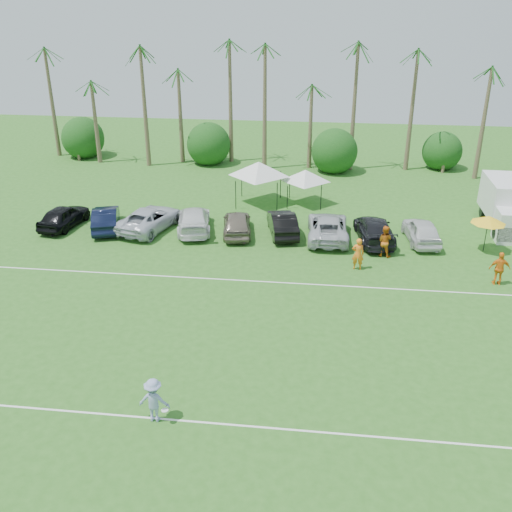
# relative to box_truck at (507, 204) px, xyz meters

# --- Properties ---
(ground) EXTENTS (120.00, 120.00, 0.00)m
(ground) POSITION_rel_box_truck_xyz_m (-17.77, -24.31, -1.75)
(ground) COLOR #2B631D
(ground) RESTS_ON ground
(field_lines) EXTENTS (80.00, 12.10, 0.01)m
(field_lines) POSITION_rel_box_truck_xyz_m (-17.77, -16.31, -1.75)
(field_lines) COLOR white
(field_lines) RESTS_ON ground
(palm_tree_0) EXTENTS (2.40, 2.40, 8.90)m
(palm_tree_0) POSITION_rel_box_truck_xyz_m (-39.77, 13.69, 5.73)
(palm_tree_0) COLOR brown
(palm_tree_0) RESTS_ON ground
(palm_tree_1) EXTENTS (2.40, 2.40, 9.90)m
(palm_tree_1) POSITION_rel_box_truck_xyz_m (-34.77, 13.69, 6.60)
(palm_tree_1) COLOR brown
(palm_tree_1) RESTS_ON ground
(palm_tree_2) EXTENTS (2.40, 2.40, 10.90)m
(palm_tree_2) POSITION_rel_box_truck_xyz_m (-29.77, 13.69, 7.46)
(palm_tree_2) COLOR brown
(palm_tree_2) RESTS_ON ground
(palm_tree_3) EXTENTS (2.40, 2.40, 11.90)m
(palm_tree_3) POSITION_rel_box_truck_xyz_m (-25.77, 13.69, 8.31)
(palm_tree_3) COLOR brown
(palm_tree_3) RESTS_ON ground
(palm_tree_4) EXTENTS (2.40, 2.40, 8.90)m
(palm_tree_4) POSITION_rel_box_truck_xyz_m (-21.77, 13.69, 5.73)
(palm_tree_4) COLOR brown
(palm_tree_4) RESTS_ON ground
(palm_tree_5) EXTENTS (2.40, 2.40, 9.90)m
(palm_tree_5) POSITION_rel_box_truck_xyz_m (-17.77, 13.69, 6.60)
(palm_tree_5) COLOR brown
(palm_tree_5) RESTS_ON ground
(palm_tree_6) EXTENTS (2.40, 2.40, 10.90)m
(palm_tree_6) POSITION_rel_box_truck_xyz_m (-13.77, 13.69, 7.46)
(palm_tree_6) COLOR brown
(palm_tree_6) RESTS_ON ground
(palm_tree_7) EXTENTS (2.40, 2.40, 11.90)m
(palm_tree_7) POSITION_rel_box_truck_xyz_m (-9.77, 13.69, 8.31)
(palm_tree_7) COLOR brown
(palm_tree_7) RESTS_ON ground
(palm_tree_8) EXTENTS (2.40, 2.40, 8.90)m
(palm_tree_8) POSITION_rel_box_truck_xyz_m (-4.77, 13.69, 5.73)
(palm_tree_8) COLOR brown
(palm_tree_8) RESTS_ON ground
(palm_tree_9) EXTENTS (2.40, 2.40, 9.90)m
(palm_tree_9) POSITION_rel_box_truck_xyz_m (0.23, 13.69, 6.60)
(palm_tree_9) COLOR brown
(palm_tree_9) RESTS_ON ground
(bush_tree_0) EXTENTS (4.00, 4.00, 4.00)m
(bush_tree_0) POSITION_rel_box_truck_xyz_m (-36.77, 14.69, 0.05)
(bush_tree_0) COLOR brown
(bush_tree_0) RESTS_ON ground
(bush_tree_1) EXTENTS (4.00, 4.00, 4.00)m
(bush_tree_1) POSITION_rel_box_truck_xyz_m (-23.77, 14.69, 0.05)
(bush_tree_1) COLOR brown
(bush_tree_1) RESTS_ON ground
(bush_tree_2) EXTENTS (4.00, 4.00, 4.00)m
(bush_tree_2) POSITION_rel_box_truck_xyz_m (-11.77, 14.69, 0.05)
(bush_tree_2) COLOR brown
(bush_tree_2) RESTS_ON ground
(bush_tree_3) EXTENTS (4.00, 4.00, 4.00)m
(bush_tree_3) POSITION_rel_box_truck_xyz_m (-1.77, 14.69, 0.05)
(bush_tree_3) COLOR brown
(bush_tree_3) RESTS_ON ground
(sideline_player_a) EXTENTS (0.72, 0.48, 1.97)m
(sideline_player_a) POSITION_rel_box_truck_xyz_m (-10.43, -7.96, -0.77)
(sideline_player_a) COLOR orange
(sideline_player_a) RESTS_ON ground
(sideline_player_b) EXTENTS (1.17, 1.04, 2.01)m
(sideline_player_b) POSITION_rel_box_truck_xyz_m (-8.73, -5.88, -0.75)
(sideline_player_b) COLOR orange
(sideline_player_b) RESTS_ON ground
(sideline_player_c) EXTENTS (1.15, 0.48, 1.95)m
(sideline_player_c) POSITION_rel_box_truck_xyz_m (-2.65, -9.01, -0.77)
(sideline_player_c) COLOR orange
(sideline_player_c) RESTS_ON ground
(box_truck) EXTENTS (2.58, 6.40, 3.27)m
(box_truck) POSITION_rel_box_truck_xyz_m (0.00, 0.00, 0.00)
(box_truck) COLOR silver
(box_truck) RESTS_ON ground
(canopy_tent_left) EXTENTS (4.81, 4.81, 3.90)m
(canopy_tent_left) POSITION_rel_box_truck_xyz_m (-17.62, 3.10, 1.59)
(canopy_tent_left) COLOR black
(canopy_tent_left) RESTS_ON ground
(canopy_tent_right) EXTENTS (3.95, 3.95, 3.20)m
(canopy_tent_right) POSITION_rel_box_truck_xyz_m (-14.04, 3.41, 0.99)
(canopy_tent_right) COLOR black
(canopy_tent_right) RESTS_ON ground
(market_umbrella) EXTENTS (2.16, 2.16, 2.40)m
(market_umbrella) POSITION_rel_box_truck_xyz_m (-2.32, -4.38, 0.40)
(market_umbrella) COLOR black
(market_umbrella) RESTS_ON ground
(frisbee_player) EXTENTS (1.21, 0.71, 1.84)m
(frisbee_player) POSITION_rel_box_truck_xyz_m (-18.62, -22.36, -0.83)
(frisbee_player) COLOR #8D9BC8
(frisbee_player) RESTS_ON ground
(parked_car_0) EXTENTS (2.49, 4.84, 1.58)m
(parked_car_0) POSITION_rel_box_truck_xyz_m (-30.60, -3.52, -0.96)
(parked_car_0) COLOR black
(parked_car_0) RESTS_ON ground
(parked_car_1) EXTENTS (3.03, 5.07, 1.58)m
(parked_car_1) POSITION_rel_box_truck_xyz_m (-27.53, -3.57, -0.96)
(parked_car_1) COLOR black
(parked_car_1) RESTS_ON ground
(parked_car_2) EXTENTS (4.01, 6.16, 1.58)m
(parked_car_2) POSITION_rel_box_truck_xyz_m (-24.47, -3.27, -0.96)
(parked_car_2) COLOR silver
(parked_car_2) RESTS_ON ground
(parked_car_3) EXTENTS (3.30, 5.78, 1.58)m
(parked_car_3) POSITION_rel_box_truck_xyz_m (-21.41, -3.08, -0.96)
(parked_car_3) COLOR white
(parked_car_3) RESTS_ON ground
(parked_car_4) EXTENTS (2.53, 4.85, 1.58)m
(parked_car_4) POSITION_rel_box_truck_xyz_m (-18.34, -3.39, -0.96)
(parked_car_4) COLOR #796D5D
(parked_car_4) RESTS_ON ground
(parked_car_5) EXTENTS (2.65, 5.03, 1.58)m
(parked_car_5) POSITION_rel_box_truck_xyz_m (-15.28, -3.02, -0.96)
(parked_car_5) COLOR black
(parked_car_5) RESTS_ON ground
(parked_car_6) EXTENTS (2.78, 5.75, 1.58)m
(parked_car_6) POSITION_rel_box_truck_xyz_m (-12.21, -3.38, -0.96)
(parked_car_6) COLOR silver
(parked_car_6) RESTS_ON ground
(parked_car_7) EXTENTS (2.76, 5.63, 1.58)m
(parked_car_7) POSITION_rel_box_truck_xyz_m (-9.15, -3.47, -0.96)
(parked_car_7) COLOR black
(parked_car_7) RESTS_ON ground
(parked_car_8) EXTENTS (2.32, 4.79, 1.58)m
(parked_car_8) POSITION_rel_box_truck_xyz_m (-6.09, -3.26, -0.96)
(parked_car_8) COLOR silver
(parked_car_8) RESTS_ON ground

